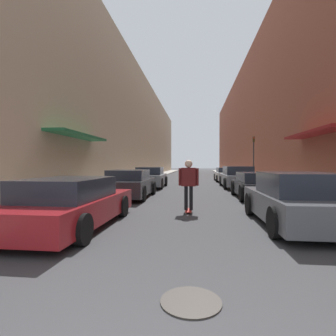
# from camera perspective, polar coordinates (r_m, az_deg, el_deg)

# --- Properties ---
(ground) EXTENTS (135.21, 135.21, 0.00)m
(ground) POSITION_cam_1_polar(r_m,az_deg,el_deg) (25.74, 5.64, -2.60)
(ground) COLOR #38383A
(curb_strip_left) EXTENTS (1.80, 61.46, 0.12)m
(curb_strip_left) POSITION_cam_1_polar(r_m,az_deg,el_deg) (32.26, -2.81, -1.78)
(curb_strip_left) COLOR #A3A099
(curb_strip_left) RESTS_ON ground
(curb_strip_right) EXTENTS (1.80, 61.46, 0.12)m
(curb_strip_right) POSITION_cam_1_polar(r_m,az_deg,el_deg) (32.20, 14.29, -1.81)
(curb_strip_right) COLOR #A3A099
(curb_strip_right) RESTS_ON ground
(building_row_left) EXTENTS (4.90, 61.46, 11.82)m
(building_row_left) POSITION_cam_1_polar(r_m,az_deg,el_deg) (33.08, -7.84, 8.43)
(building_row_left) COLOR tan
(building_row_left) RESTS_ON ground
(building_row_right) EXTENTS (4.90, 61.46, 13.43)m
(building_row_right) POSITION_cam_1_polar(r_m,az_deg,el_deg) (33.10, 19.39, 9.79)
(building_row_right) COLOR brown
(building_row_right) RESTS_ON ground
(parked_car_left_0) EXTENTS (1.98, 4.48, 1.23)m
(parked_car_left_0) POSITION_cam_1_polar(r_m,az_deg,el_deg) (6.91, -20.37, -7.30)
(parked_car_left_0) COLOR maroon
(parked_car_left_0) RESTS_ON ground
(parked_car_left_1) EXTENTS (1.94, 4.35, 1.30)m
(parked_car_left_1) POSITION_cam_1_polar(r_m,az_deg,el_deg) (12.33, -8.28, -3.46)
(parked_car_left_1) COLOR #232326
(parked_car_left_1) RESTS_ON ground
(parked_car_left_2) EXTENTS (1.93, 3.99, 1.36)m
(parked_car_left_2) POSITION_cam_1_polar(r_m,az_deg,el_deg) (17.45, -3.82, -2.09)
(parked_car_left_2) COLOR gray
(parked_car_left_2) RESTS_ON ground
(parked_car_right_0) EXTENTS (2.01, 4.13, 1.36)m
(parked_car_right_0) POSITION_cam_1_polar(r_m,az_deg,el_deg) (7.42, 26.37, -6.32)
(parked_car_right_0) COLOR #515459
(parked_car_right_0) RESTS_ON ground
(parked_car_right_1) EXTENTS (1.85, 4.06, 1.19)m
(parked_car_right_1) POSITION_cam_1_polar(r_m,az_deg,el_deg) (12.57, 18.62, -3.63)
(parked_car_right_1) COLOR black
(parked_car_right_1) RESTS_ON ground
(parked_car_right_2) EXTENTS (2.02, 4.71, 1.41)m
(parked_car_right_2) POSITION_cam_1_polar(r_m,az_deg,el_deg) (18.00, 14.80, -1.96)
(parked_car_right_2) COLOR gray
(parked_car_right_2) RESTS_ON ground
(parked_car_right_3) EXTENTS (2.01, 4.62, 1.24)m
(parked_car_right_3) POSITION_cam_1_polar(r_m,az_deg,el_deg) (24.17, 12.58, -1.40)
(parked_car_right_3) COLOR silver
(parked_car_right_3) RESTS_ON ground
(skateboarder) EXTENTS (0.65, 0.78, 1.70)m
(skateboarder) POSITION_cam_1_polar(r_m,az_deg,el_deg) (8.50, 4.50, -2.65)
(skateboarder) COLOR #B2231E
(skateboarder) RESTS_ON ground
(manhole_cover) EXTENTS (0.70, 0.70, 0.02)m
(manhole_cover) POSITION_cam_1_polar(r_m,az_deg,el_deg) (3.34, 5.02, -26.97)
(manhole_cover) COLOR #332D28
(manhole_cover) RESTS_ON ground
(traffic_light) EXTENTS (0.16, 0.22, 3.78)m
(traffic_light) POSITION_cam_1_polar(r_m,az_deg,el_deg) (23.59, 18.13, 2.96)
(traffic_light) COLOR #2D2D2D
(traffic_light) RESTS_ON curb_strip_right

